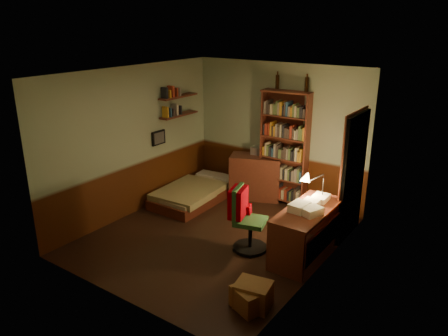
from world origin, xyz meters
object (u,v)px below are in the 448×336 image
Objects in this scene: mini_stereo at (259,151)px; dresser at (255,177)px; desk_lamp at (323,182)px; bookshelf at (284,149)px; cardboard_box_b at (249,299)px; office_chair at (251,222)px; bed at (195,188)px; cardboard_box_a at (253,295)px; desk at (307,232)px.

dresser is at bearing -89.42° from mini_stereo.
desk_lamp is at bearing -52.68° from dresser.
bookshelf reaches higher than dresser.
office_chair is at bearing 121.15° from cardboard_box_b.
bed is 2.78m from desk_lamp.
cardboard_box_b is (-0.05, -1.99, -0.90)m from desk_lamp.
desk_lamp reaches higher than office_chair.
cardboard_box_a is (1.77, -3.07, -0.77)m from mini_stereo.
desk is at bearing -14.91° from bed.
dresser is 2.27× the size of cardboard_box_a.
mini_stereo reaches higher than desk.
bed is 1.42m from mini_stereo.
mini_stereo is at bearing 170.11° from bookshelf.
desk_lamp is (0.02, 0.43, 0.66)m from desk.
bed is at bearing 139.58° from cardboard_box_b.
desk is at bearing -62.46° from dresser.
dresser is at bearing -177.02° from bookshelf.
bed is 3.39m from cardboard_box_a.
bed is 1.79× the size of dresser.
bookshelf reaches higher than cardboard_box_a.
cardboard_box_a is at bearing -81.95° from dresser.
mini_stereo is (-0.02, 0.12, 0.50)m from dresser.
bookshelf is 5.45× the size of cardboard_box_b.
cardboard_box_a is at bearing -39.98° from bed.
bed is at bearing 179.32° from desk_lamp.
office_chair is at bearing -28.80° from bed.
desk is 1.50m from cardboard_box_a.
cardboard_box_a is at bearing -90.50° from desk.
office_chair reaches higher than bed.
bookshelf reaches higher than cardboard_box_b.
office_chair is at bearing -156.76° from desk.
mini_stereo is 2.44m from desk.
desk_lamp is (2.65, -0.23, 0.78)m from bed.
desk is (1.78, -1.59, -0.55)m from mini_stereo.
desk_lamp reaches higher than dresser.
desk is (2.63, -0.67, 0.12)m from bed.
office_chair is (0.45, -1.88, -0.60)m from bookshelf.
desk_lamp is at bearing -39.83° from mini_stereo.
bookshelf is 2.02m from office_chair.
bookshelf is at bearing 110.97° from cardboard_box_b.
cardboard_box_a is 1.08× the size of cardboard_box_b.
mini_stereo is at bearing 119.99° from cardboard_box_a.
bookshelf is at bearing -13.92° from dresser.
bookshelf is at bearing 142.30° from desk_lamp.
bed is 1.86m from bookshelf.
dresser is at bearing 154.36° from desk_lamp.
mini_stereo is 0.47× the size of desk_lamp.
office_chair is at bearing -82.40° from bookshelf.
bed is 1.23× the size of desk.
bookshelf is 3.38m from cardboard_box_a.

